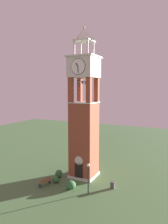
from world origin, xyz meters
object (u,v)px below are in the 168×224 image
object	(u,v)px
clock_tower	(84,117)
park_bench	(45,182)
trash_bin	(112,185)
lamp_post	(88,172)

from	to	relation	value
clock_tower	park_bench	size ratio (longest dim) A/B	11.49
clock_tower	park_bench	world-z (taller)	clock_tower
clock_tower	trash_bin	size ratio (longest dim) A/B	23.81
trash_bin	park_bench	bearing A→B (deg)	-159.75
park_bench	trash_bin	xyz separation A→B (m)	(7.47, 2.75, -0.08)
park_bench	lamp_post	xyz separation A→B (m)	(5.39, 0.56, 1.89)
lamp_post	clock_tower	bearing A→B (deg)	121.24
clock_tower	lamp_post	world-z (taller)	clock_tower
park_bench	lamp_post	world-z (taller)	lamp_post
clock_tower	park_bench	bearing A→B (deg)	-122.95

